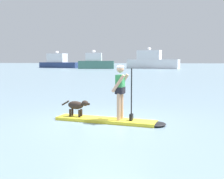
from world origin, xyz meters
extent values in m
plane|color=slate|center=(0.00, 0.00, 0.00)|extent=(400.00, 400.00, 0.00)
cube|color=yellow|center=(0.00, 0.00, 0.05)|extent=(3.21, 1.08, 0.10)
ellipsoid|color=black|center=(1.56, -0.22, 0.05)|extent=(0.64, 0.68, 0.10)
cylinder|color=tan|center=(0.49, 0.06, 0.51)|extent=(0.12, 0.12, 0.81)
cylinder|color=tan|center=(0.45, -0.20, 0.51)|extent=(0.12, 0.12, 0.81)
cube|color=black|center=(0.47, -0.07, 0.99)|extent=(0.27, 0.39, 0.20)
cube|color=#338C4C|center=(0.47, -0.07, 1.18)|extent=(0.25, 0.36, 0.55)
sphere|color=tan|center=(0.47, -0.07, 1.63)|extent=(0.22, 0.22, 0.22)
ellipsoid|color=white|center=(0.47, -0.07, 1.69)|extent=(0.23, 0.23, 0.11)
cylinder|color=tan|center=(0.50, 0.12, 1.21)|extent=(0.43, 0.15, 0.54)
cylinder|color=tan|center=(0.44, -0.26, 1.21)|extent=(0.43, 0.15, 0.54)
cylinder|color=black|center=(0.82, -0.12, 0.88)|extent=(0.04, 0.04, 1.56)
cube|color=black|center=(0.82, -0.12, 0.20)|extent=(0.10, 0.19, 0.20)
ellipsoid|color=#2D231E|center=(-1.01, 0.14, 0.46)|extent=(0.56, 0.29, 0.26)
ellipsoid|color=#2D231E|center=(-0.68, 0.10, 0.54)|extent=(0.24, 0.19, 0.18)
ellipsoid|color=black|center=(-0.57, 0.08, 0.52)|extent=(0.13, 0.10, 0.08)
cylinder|color=#2D231E|center=(-1.37, 0.20, 0.51)|extent=(0.27, 0.09, 0.18)
cylinder|color=#2D231E|center=(-0.84, 0.20, 0.22)|extent=(0.07, 0.07, 0.23)
cylinder|color=#2D231E|center=(-0.86, 0.05, 0.22)|extent=(0.07, 0.07, 0.23)
cylinder|color=#2D231E|center=(-1.15, 0.24, 0.22)|extent=(0.07, 0.07, 0.23)
cylinder|color=#2D231E|center=(-1.18, 0.09, 0.22)|extent=(0.07, 0.07, 0.23)
cube|color=navy|center=(-26.57, 61.89, 0.71)|extent=(11.48, 5.59, 1.42)
cube|color=silver|center=(-27.39, 61.89, 2.58)|extent=(5.38, 3.49, 2.32)
ellipsoid|color=white|center=(-27.39, 61.89, 4.09)|extent=(0.90, 0.90, 0.60)
cube|color=#3F7266|center=(-15.07, 55.73, 0.91)|extent=(8.52, 3.76, 1.83)
cube|color=silver|center=(-15.68, 55.73, 2.76)|extent=(3.95, 2.45, 1.86)
ellipsoid|color=white|center=(-15.68, 55.73, 4.04)|extent=(0.90, 0.90, 0.60)
cube|color=white|center=(-2.17, 59.26, 1.08)|extent=(12.60, 5.58, 2.15)
cube|color=silver|center=(-3.09, 59.26, 3.24)|extent=(5.87, 3.32, 2.18)
ellipsoid|color=white|center=(-3.09, 59.26, 4.69)|extent=(0.90, 0.90, 0.60)
camera|label=1|loc=(1.93, -8.32, 1.87)|focal=45.23mm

